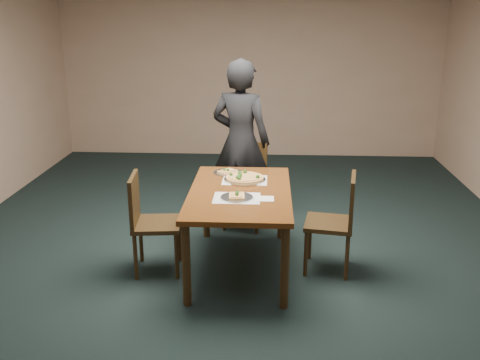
# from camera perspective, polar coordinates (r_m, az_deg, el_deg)

# --- Properties ---
(ground) EXTENTS (8.00, 8.00, 0.00)m
(ground) POSITION_cam_1_polar(r_m,az_deg,el_deg) (5.12, -0.63, -8.80)
(ground) COLOR black
(ground) RESTS_ON ground
(room_shell) EXTENTS (8.00, 8.00, 8.00)m
(room_shell) POSITION_cam_1_polar(r_m,az_deg,el_deg) (4.62, -0.70, 10.90)
(room_shell) COLOR tan
(room_shell) RESTS_ON ground
(dining_table) EXTENTS (0.90, 1.50, 0.75)m
(dining_table) POSITION_cam_1_polar(r_m,az_deg,el_deg) (4.79, 0.00, -2.19)
(dining_table) COLOR #4F290F
(dining_table) RESTS_ON ground
(chair_far) EXTENTS (0.49, 0.49, 0.91)m
(chair_far) POSITION_cam_1_polar(r_m,az_deg,el_deg) (5.85, 0.64, 0.08)
(chair_far) COLOR black
(chair_far) RESTS_ON ground
(chair_left) EXTENTS (0.46, 0.46, 0.91)m
(chair_left) POSITION_cam_1_polar(r_m,az_deg,el_deg) (4.85, -9.80, -3.97)
(chair_left) COLOR black
(chair_left) RESTS_ON ground
(chair_right) EXTENTS (0.48, 0.48, 0.91)m
(chair_right) POSITION_cam_1_polar(r_m,az_deg,el_deg) (4.86, 10.41, -3.96)
(chair_right) COLOR black
(chair_right) RESTS_ON ground
(diner) EXTENTS (0.76, 0.62, 1.81)m
(diner) POSITION_cam_1_polar(r_m,az_deg,el_deg) (5.87, 0.09, 4.07)
(diner) COLOR black
(diner) RESTS_ON ground
(placemat_main) EXTENTS (0.42, 0.32, 0.00)m
(placemat_main) POSITION_cam_1_polar(r_m,az_deg,el_deg) (5.05, 0.51, -0.01)
(placemat_main) COLOR white
(placemat_main) RESTS_ON dining_table
(placemat_near) EXTENTS (0.40, 0.30, 0.00)m
(placemat_near) POSITION_cam_1_polar(r_m,az_deg,el_deg) (4.57, -0.35, -1.93)
(placemat_near) COLOR white
(placemat_near) RESTS_ON dining_table
(pizza_pan) EXTENTS (0.39, 0.39, 0.07)m
(pizza_pan) POSITION_cam_1_polar(r_m,az_deg,el_deg) (5.04, 0.49, 0.23)
(pizza_pan) COLOR silver
(pizza_pan) RESTS_ON dining_table
(slice_plate_near) EXTENTS (0.28, 0.28, 0.06)m
(slice_plate_near) POSITION_cam_1_polar(r_m,az_deg,el_deg) (4.57, -0.34, -1.78)
(slice_plate_near) COLOR silver
(slice_plate_near) RESTS_ON dining_table
(slice_plate_far) EXTENTS (0.28, 0.28, 0.06)m
(slice_plate_far) POSITION_cam_1_polar(r_m,az_deg,el_deg) (5.26, -1.33, 0.86)
(slice_plate_far) COLOR silver
(slice_plate_far) RESTS_ON dining_table
(napkin) EXTENTS (0.14, 0.14, 0.01)m
(napkin) POSITION_cam_1_polar(r_m,az_deg,el_deg) (4.55, 2.75, -2.02)
(napkin) COLOR white
(napkin) RESTS_ON dining_table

